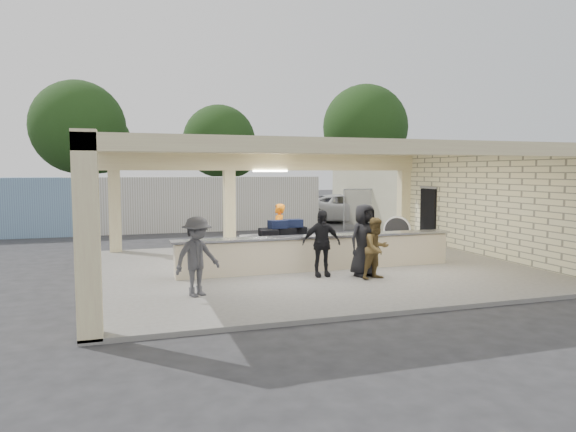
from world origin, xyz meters
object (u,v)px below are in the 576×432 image
object	(u,v)px
car_white_a	(345,208)
car_white_b	(433,205)
drum_fan	(397,230)
car_dark	(330,208)
container_white	(196,203)
passenger_b	(321,243)
baggage_handler	(278,231)
passenger_a	(377,248)
passenger_c	(197,257)
luggage_cart	(282,241)
passenger_d	(364,240)
baggage_counter	(319,253)

from	to	relation	value
car_white_a	car_white_b	size ratio (longest dim) A/B	1.10
drum_fan	car_dark	size ratio (longest dim) A/B	0.29
car_white_a	drum_fan	bearing A→B (deg)	176.55
container_white	drum_fan	bearing A→B (deg)	-52.84
passenger_b	drum_fan	bearing A→B (deg)	47.87
drum_fan	car_dark	distance (m)	12.45
drum_fan	baggage_handler	bearing A→B (deg)	-130.61
passenger_a	car_white_a	distance (m)	15.97
passenger_a	container_white	distance (m)	13.97
car_dark	baggage_handler	bearing A→B (deg)	179.33
baggage_handler	drum_fan	bearing A→B (deg)	131.30
passenger_a	car_dark	distance (m)	18.39
drum_fan	passenger_c	size ratio (longest dim) A/B	0.62
baggage_handler	car_dark	xyz separation A→B (m)	(7.45, 13.73, -0.33)
car_white_b	car_dark	distance (m)	6.27
luggage_cart	car_dark	world-z (taller)	luggage_cart
drum_fan	passenger_b	world-z (taller)	passenger_b
drum_fan	passenger_c	distance (m)	9.93
baggage_handler	car_white_b	distance (m)	17.73
passenger_c	car_dark	size ratio (longest dim) A/B	0.46
passenger_d	car_dark	world-z (taller)	passenger_d
container_white	luggage_cart	bearing A→B (deg)	-84.07
passenger_a	passenger_d	xyz separation A→B (m)	(-0.12, 0.46, 0.16)
drum_fan	car_white_b	distance (m)	13.09
luggage_cart	car_white_b	world-z (taller)	car_white_b
passenger_d	car_white_a	size ratio (longest dim) A/B	0.35
passenger_c	car_dark	bearing A→B (deg)	30.63
baggage_handler	passenger_c	world-z (taller)	passenger_c
drum_fan	car_dark	bearing A→B (deg)	112.00
luggage_cart	passenger_c	distance (m)	4.27
baggage_handler	container_white	distance (m)	10.09
passenger_a	passenger_c	size ratio (longest dim) A/B	0.90
passenger_a	container_white	bearing A→B (deg)	85.91
baggage_counter	container_white	bearing A→B (deg)	98.51
passenger_a	passenger_b	bearing A→B (deg)	132.61
car_dark	car_white_b	bearing A→B (deg)	-81.55
baggage_counter	car_white_b	bearing A→B (deg)	46.96
baggage_counter	passenger_b	bearing A→B (deg)	-107.51
baggage_counter	drum_fan	bearing A→B (deg)	38.14
car_white_b	passenger_a	bearing A→B (deg)	150.58
luggage_cart	passenger_a	distance (m)	3.21
passenger_b	car_dark	xyz separation A→B (m)	(7.15, 16.65, -0.34)
baggage_counter	passenger_c	xyz separation A→B (m)	(-3.69, -2.04, 0.40)
car_dark	passenger_d	bearing A→B (deg)	-171.83
passenger_d	car_white_b	distance (m)	19.09
luggage_cart	passenger_a	xyz separation A→B (m)	(1.72, -2.71, 0.08)
luggage_cart	baggage_handler	distance (m)	1.00
car_white_a	passenger_c	bearing A→B (deg)	155.21
drum_fan	passenger_b	distance (m)	6.52
passenger_b	passenger_d	size ratio (longest dim) A/B	0.92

